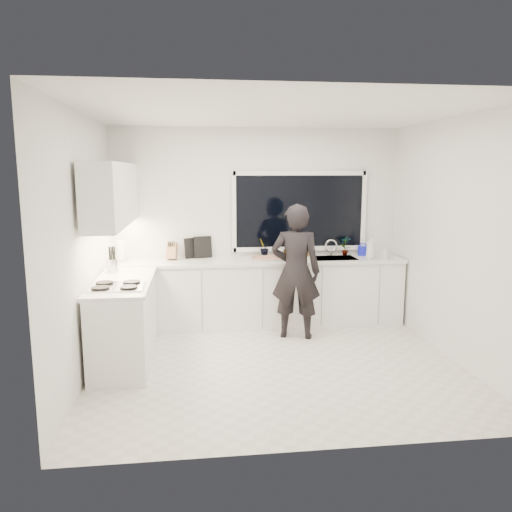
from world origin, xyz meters
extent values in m
cube|color=beige|center=(0.00, 0.00, -0.01)|extent=(4.00, 3.50, 0.02)
cube|color=white|center=(0.00, 1.76, 1.35)|extent=(4.00, 0.02, 2.70)
cube|color=white|center=(-2.01, 0.00, 1.35)|extent=(0.02, 3.50, 2.70)
cube|color=white|center=(2.01, 0.00, 1.35)|extent=(0.02, 3.50, 2.70)
cube|color=white|center=(0.00, 0.00, 2.71)|extent=(4.00, 3.50, 0.02)
cube|color=black|center=(0.60, 1.73, 1.55)|extent=(1.80, 0.02, 1.00)
cube|color=white|center=(0.00, 1.45, 0.44)|extent=(3.92, 0.58, 0.88)
cube|color=white|center=(-1.67, 0.35, 0.44)|extent=(0.58, 1.60, 0.88)
cube|color=silver|center=(0.00, 1.44, 0.90)|extent=(3.94, 0.62, 0.04)
cube|color=silver|center=(-1.67, 0.35, 0.90)|extent=(0.62, 1.60, 0.04)
cube|color=white|center=(-1.79, 0.70, 1.85)|extent=(0.34, 2.10, 0.70)
cube|color=silver|center=(1.05, 1.45, 0.87)|extent=(0.58, 0.42, 0.14)
cylinder|color=silver|center=(1.05, 1.65, 1.03)|extent=(0.03, 0.03, 0.22)
cube|color=black|center=(-1.69, 0.00, 0.94)|extent=(0.56, 0.48, 0.03)
imported|color=black|center=(0.38, 0.89, 0.86)|extent=(0.71, 0.56, 1.71)
cube|color=silver|center=(0.14, 1.42, 0.94)|extent=(0.51, 0.38, 0.03)
cube|color=#AB3B16|center=(0.14, 1.42, 0.95)|extent=(0.47, 0.33, 0.01)
cylinder|color=#151BC6|center=(1.50, 1.61, 0.98)|extent=(0.16, 0.16, 0.13)
cylinder|color=white|center=(-1.85, 1.55, 1.05)|extent=(0.15, 0.15, 0.26)
cube|color=#946D45|center=(-1.18, 1.59, 1.03)|extent=(0.15, 0.13, 0.22)
cylinder|color=#BABABF|center=(-1.85, 0.80, 1.00)|extent=(0.17, 0.17, 0.16)
cube|color=black|center=(-0.91, 1.69, 1.06)|extent=(0.21, 0.11, 0.28)
cube|color=black|center=(-0.77, 1.69, 1.07)|extent=(0.25, 0.08, 0.30)
imported|color=#26662D|center=(0.08, 1.61, 1.05)|extent=(0.19, 0.19, 0.27)
imported|color=#26662D|center=(0.43, 1.61, 1.05)|extent=(0.18, 0.18, 0.26)
imported|color=#26662D|center=(0.65, 1.61, 1.05)|extent=(0.28, 0.30, 0.27)
imported|color=#26662D|center=(1.25, 1.61, 1.06)|extent=(0.15, 0.10, 0.28)
imported|color=#D8BF66|center=(1.51, 1.30, 1.08)|extent=(0.15, 0.15, 0.32)
imported|color=#D8BF66|center=(1.73, 1.30, 1.01)|extent=(0.12, 0.12, 0.19)
camera|label=1|loc=(-0.87, -5.17, 2.11)|focal=35.00mm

